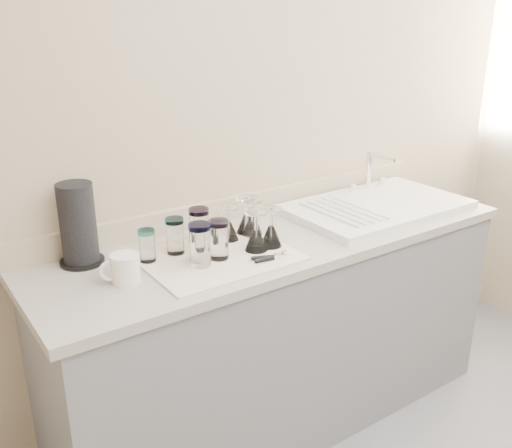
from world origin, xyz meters
TOP-DOWN VIEW (x-y plane):
  - counter_unit at (0.00, 1.20)m, footprint 2.06×0.62m
  - sink_unit at (0.55, 1.20)m, footprint 0.82×0.50m
  - dish_towel at (-0.33, 1.15)m, footprint 0.55×0.42m
  - tumbler_teal at (-0.56, 1.26)m, footprint 0.06×0.06m
  - tumbler_cyan at (-0.45, 1.27)m, footprint 0.07×0.07m
  - tumbler_purple at (-0.34, 1.27)m, footprint 0.08×0.08m
  - tumbler_blue at (-0.42, 1.12)m, footprint 0.08×0.08m
  - tumbler_lavender at (-0.34, 1.14)m, footprint 0.07×0.07m
  - goblet_back_left at (-0.21, 1.27)m, footprint 0.08×0.08m
  - goblet_back_right at (-0.10, 1.26)m, footprint 0.08×0.08m
  - goblet_front_left at (-0.18, 1.12)m, footprint 0.09×0.09m
  - goblet_front_right at (-0.11, 1.12)m, footprint 0.09×0.09m
  - goblet_extra at (-0.11, 1.29)m, footprint 0.08×0.08m
  - can_opener at (-0.19, 1.02)m, footprint 0.13×0.07m
  - white_mug at (-0.69, 1.16)m, footprint 0.15×0.12m
  - paper_towel_roll at (-0.76, 1.40)m, footprint 0.16×0.16m

SIDE VIEW (x-z plane):
  - counter_unit at x=0.00m, z-range 0.00..0.90m
  - dish_towel at x=-0.33m, z-range 0.90..0.91m
  - can_opener at x=-0.19m, z-range 0.91..0.92m
  - sink_unit at x=0.55m, z-range 0.81..1.03m
  - white_mug at x=-0.69m, z-range 0.90..1.00m
  - goblet_back_left at x=-0.21m, z-range 0.89..1.02m
  - goblet_back_right at x=-0.10m, z-range 0.88..1.03m
  - goblet_extra at x=-0.11m, z-range 0.88..1.03m
  - goblet_front_right at x=-0.11m, z-range 0.88..1.04m
  - goblet_front_left at x=-0.18m, z-range 0.88..1.04m
  - tumbler_teal at x=-0.56m, z-range 0.91..1.03m
  - tumbler_cyan at x=-0.45m, z-range 0.91..1.05m
  - tumbler_lavender at x=-0.34m, z-range 0.91..1.06m
  - tumbler_purple at x=-0.34m, z-range 0.91..1.06m
  - tumbler_blue at x=-0.42m, z-range 0.91..1.07m
  - paper_towel_roll at x=-0.76m, z-range 0.90..1.20m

